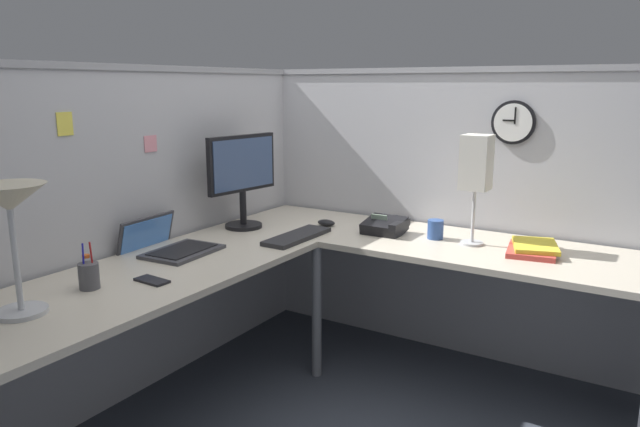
{
  "coord_description": "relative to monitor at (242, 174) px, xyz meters",
  "views": [
    {
      "loc": [
        -2.25,
        -1.35,
        1.49
      ],
      "look_at": [
        0.19,
        0.16,
        0.86
      ],
      "focal_mm": 33.08,
      "sensor_mm": 36.0,
      "label": 1
    }
  ],
  "objects": [
    {
      "name": "ground_plane",
      "position": [
        -0.18,
        -0.64,
        -1.02
      ],
      "size": [
        6.8,
        6.8,
        0.0
      ],
      "primitive_type": "plane",
      "color": "#383D47"
    },
    {
      "name": "cubicle_wall_back",
      "position": [
        -0.54,
        0.23,
        -0.23
      ],
      "size": [
        2.57,
        0.12,
        1.58
      ],
      "color": "#B2B2B7",
      "rests_on": "ground"
    },
    {
      "name": "cubicle_wall_right",
      "position": [
        0.69,
        -0.9,
        -0.23
      ],
      "size": [
        0.12,
        2.37,
        1.58
      ],
      "color": "#B2B2B7",
      "rests_on": "ground"
    },
    {
      "name": "desk",
      "position": [
        -0.32,
        -0.69,
        -0.39
      ],
      "size": [
        2.35,
        2.15,
        0.73
      ],
      "color": "beige",
      "rests_on": "ground"
    },
    {
      "name": "monitor",
      "position": [
        0.0,
        0.0,
        0.0
      ],
      "size": [
        0.46,
        0.2,
        0.5
      ],
      "color": "black",
      "rests_on": "desk"
    },
    {
      "name": "laptop",
      "position": [
        -0.55,
        0.02,
        -0.27
      ],
      "size": [
        0.36,
        0.4,
        0.22
      ],
      "color": "#38383D",
      "rests_on": "desk"
    },
    {
      "name": "keyboard",
      "position": [
        -0.04,
        -0.38,
        -0.28
      ],
      "size": [
        0.43,
        0.14,
        0.02
      ],
      "primitive_type": "cube",
      "rotation": [
        0.0,
        0.0,
        -0.01
      ],
      "color": "#232326",
      "rests_on": "desk"
    },
    {
      "name": "computer_mouse",
      "position": [
        0.27,
        -0.36,
        -0.28
      ],
      "size": [
        0.06,
        0.1,
        0.03
      ],
      "primitive_type": "ellipsoid",
      "color": "black",
      "rests_on": "desk"
    },
    {
      "name": "desk_lamp_dome",
      "position": [
        -1.36,
        -0.14,
        0.07
      ],
      "size": [
        0.24,
        0.24,
        0.44
      ],
      "color": "#B7BABF",
      "rests_on": "desk"
    },
    {
      "name": "pen_cup",
      "position": [
        -1.08,
        -0.12,
        -0.24
      ],
      "size": [
        0.08,
        0.08,
        0.18
      ],
      "color": "#4C4C51",
      "rests_on": "desk"
    },
    {
      "name": "cell_phone",
      "position": [
        -0.9,
        -0.26,
        -0.29
      ],
      "size": [
        0.08,
        0.15,
        0.01
      ],
      "primitive_type": "cube",
      "rotation": [
        0.0,
        0.0,
        -0.06
      ],
      "color": "black",
      "rests_on": "desk"
    },
    {
      "name": "office_phone",
      "position": [
        0.28,
        -0.71,
        -0.26
      ],
      "size": [
        0.19,
        0.21,
        0.11
      ],
      "color": "black",
      "rests_on": "desk"
    },
    {
      "name": "book_stack",
      "position": [
        0.31,
        -1.45,
        -0.27
      ],
      "size": [
        0.32,
        0.27,
        0.04
      ],
      "color": "#BF3F38",
      "rests_on": "desk"
    },
    {
      "name": "desk_lamp_paper",
      "position": [
        0.31,
        -1.16,
        0.09
      ],
      "size": [
        0.13,
        0.13,
        0.53
      ],
      "color": "#B7BABF",
      "rests_on": "desk"
    },
    {
      "name": "coffee_mug",
      "position": [
        0.32,
        -0.97,
        -0.25
      ],
      "size": [
        0.08,
        0.08,
        0.1
      ],
      "primitive_type": "cylinder",
      "color": "#2D4C8C",
      "rests_on": "desk"
    },
    {
      "name": "wall_clock",
      "position": [
        0.64,
        -1.24,
        0.28
      ],
      "size": [
        0.04,
        0.22,
        0.22
      ],
      "color": "black"
    },
    {
      "name": "pinned_note_leftmost",
      "position": [
        -0.91,
        0.18,
        0.31
      ],
      "size": [
        0.07,
        0.0,
        0.1
      ],
      "primitive_type": "cube",
      "color": "#EAD84C"
    },
    {
      "name": "pinned_note_rightmost",
      "position": [
        -0.46,
        0.18,
        0.19
      ],
      "size": [
        0.08,
        0.0,
        0.08
      ],
      "primitive_type": "cube",
      "color": "pink"
    }
  ]
}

